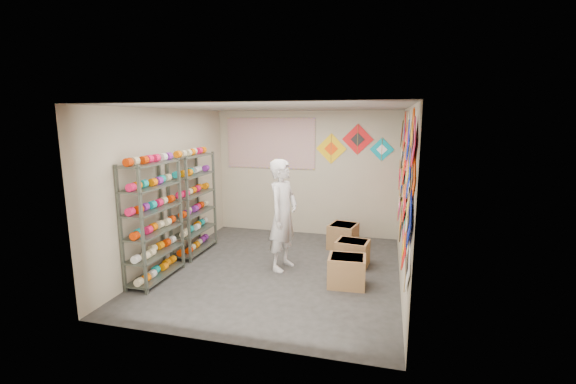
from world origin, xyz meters
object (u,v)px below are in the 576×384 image
(shelf_rack_back, at_px, (193,204))
(carton_c, at_px, (343,236))
(carton_a, at_px, (347,271))
(shelf_rack_front, at_px, (153,222))
(carton_b, at_px, (352,253))
(shopkeeper, at_px, (283,215))

(shelf_rack_back, height_order, carton_c, shelf_rack_back)
(carton_a, bearing_deg, shelf_rack_front, -173.00)
(carton_a, bearing_deg, carton_c, 95.51)
(carton_b, bearing_deg, shopkeeper, -151.15)
(carton_a, relative_size, carton_b, 1.03)
(shopkeeper, bearing_deg, carton_b, -55.40)
(shopkeeper, distance_m, carton_c, 1.73)
(carton_c, bearing_deg, carton_a, -70.18)
(shelf_rack_front, height_order, carton_a, shelf_rack_front)
(carton_a, relative_size, carton_c, 1.01)
(carton_a, bearing_deg, carton_b, 86.74)
(shelf_rack_front, height_order, carton_c, shelf_rack_front)
(shelf_rack_front, bearing_deg, carton_a, 9.82)
(carton_a, height_order, carton_b, carton_a)
(carton_a, xyz_separation_m, carton_b, (0.01, 0.88, -0.01))
(shopkeeper, bearing_deg, carton_c, -19.77)
(shopkeeper, height_order, carton_a, shopkeeper)
(shelf_rack_front, distance_m, shelf_rack_back, 1.30)
(carton_a, bearing_deg, shelf_rack_back, 162.40)
(shelf_rack_front, xyz_separation_m, shopkeeper, (1.84, 0.96, -0.01))
(shelf_rack_front, bearing_deg, carton_c, 39.95)
(shelf_rack_front, height_order, shopkeeper, shelf_rack_front)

